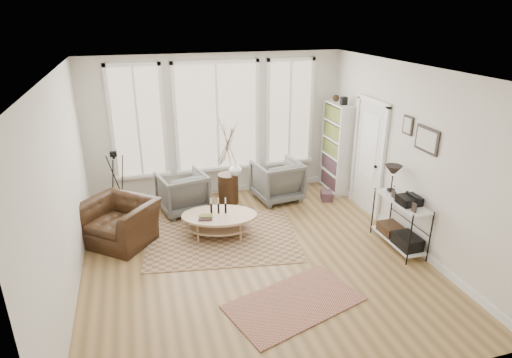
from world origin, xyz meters
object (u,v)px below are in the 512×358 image
object	(u,v)px
bookcase	(336,147)
armchair_left	(182,192)
coffee_table	(219,219)
accent_chair	(119,222)
armchair_right	(277,180)
low_shelf	(400,218)
side_table	(228,164)

from	to	relation	value
bookcase	armchair_left	distance (m)	3.35
coffee_table	accent_chair	xyz separation A→B (m)	(-1.64, 0.29, 0.04)
armchair_right	accent_chair	distance (m)	3.23
low_shelf	coffee_table	bearing A→B (deg)	157.18
armchair_left	armchair_right	size ratio (longest dim) A/B	0.96
coffee_table	armchair_right	world-z (taller)	armchair_right
bookcase	armchair_left	xyz separation A→B (m)	(-3.29, -0.18, -0.56)
low_shelf	accent_chair	bearing A→B (deg)	161.78
armchair_left	side_table	xyz separation A→B (m)	(0.93, 0.13, 0.43)
armchair_left	accent_chair	world-z (taller)	armchair_left
coffee_table	armchair_right	size ratio (longest dim) A/B	1.58
accent_chair	coffee_table	bearing A→B (deg)	30.04
side_table	accent_chair	bearing A→B (deg)	-154.09
armchair_right	low_shelf	bearing A→B (deg)	111.16
armchair_left	accent_chair	xyz separation A→B (m)	(-1.16, -0.89, -0.03)
low_shelf	accent_chair	xyz separation A→B (m)	(-4.40, 1.45, -0.15)
bookcase	armchair_right	distance (m)	1.47
low_shelf	accent_chair	world-z (taller)	low_shelf
armchair_left	bookcase	bearing A→B (deg)	170.19
bookcase	armchair_left	size ratio (longest dim) A/B	2.37
low_shelf	armchair_left	world-z (taller)	low_shelf
bookcase	coffee_table	world-z (taller)	bookcase
coffee_table	armchair_left	bearing A→B (deg)	112.04
coffee_table	armchair_left	xyz separation A→B (m)	(-0.47, 1.17, 0.08)
side_table	armchair_left	bearing A→B (deg)	-172.01
low_shelf	side_table	distance (m)	3.39
armchair_left	low_shelf	bearing A→B (deg)	131.18
low_shelf	coffee_table	world-z (taller)	low_shelf
armchair_right	side_table	bearing A→B (deg)	-12.98
coffee_table	side_table	size ratio (longest dim) A/B	0.84
low_shelf	coffee_table	size ratio (longest dim) A/B	0.91
coffee_table	armchair_right	xyz separation A→B (m)	(1.46, 1.21, 0.10)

